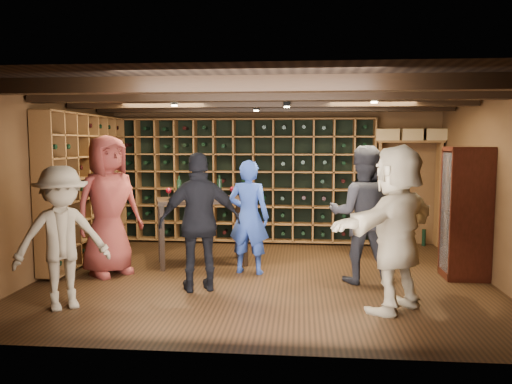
# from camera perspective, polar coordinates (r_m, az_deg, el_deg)

# --- Properties ---
(ground) EXTENTS (6.00, 6.00, 0.00)m
(ground) POSITION_cam_1_polar(r_m,az_deg,el_deg) (6.93, 0.81, -9.69)
(ground) COLOR black
(ground) RESTS_ON ground
(room_shell) EXTENTS (6.00, 6.00, 6.00)m
(room_shell) POSITION_cam_1_polar(r_m,az_deg,el_deg) (6.75, 0.88, 10.64)
(room_shell) COLOR brown
(room_shell) RESTS_ON ground
(wine_rack_back) EXTENTS (4.65, 0.30, 2.20)m
(wine_rack_back) POSITION_cam_1_polar(r_m,az_deg,el_deg) (9.07, -1.39, 1.36)
(wine_rack_back) COLOR brown
(wine_rack_back) RESTS_ON ground
(wine_rack_left) EXTENTS (0.30, 2.65, 2.20)m
(wine_rack_left) POSITION_cam_1_polar(r_m,az_deg,el_deg) (8.22, -18.80, 0.60)
(wine_rack_left) COLOR brown
(wine_rack_left) RESTS_ON ground
(crate_shelf) EXTENTS (1.20, 0.32, 2.07)m
(crate_shelf) POSITION_cam_1_polar(r_m,az_deg,el_deg) (9.18, 17.14, 3.77)
(crate_shelf) COLOR brown
(crate_shelf) RESTS_ON ground
(display_cabinet) EXTENTS (0.55, 0.50, 1.75)m
(display_cabinet) POSITION_cam_1_polar(r_m,az_deg,el_deg) (7.28, 22.81, -2.51)
(display_cabinet) COLOR #34100A
(display_cabinet) RESTS_ON ground
(man_blue_shirt) EXTENTS (0.64, 0.48, 1.60)m
(man_blue_shirt) POSITION_cam_1_polar(r_m,az_deg,el_deg) (6.98, -0.83, -2.86)
(man_blue_shirt) COLOR navy
(man_blue_shirt) RESTS_ON ground
(man_grey_suit) EXTENTS (0.93, 0.76, 1.80)m
(man_grey_suit) POSITION_cam_1_polar(r_m,az_deg,el_deg) (6.67, 12.05, -2.53)
(man_grey_suit) COLOR black
(man_grey_suit) RESTS_ON ground
(guest_red_floral) EXTENTS (1.08, 1.12, 1.94)m
(guest_red_floral) POSITION_cam_1_polar(r_m,az_deg,el_deg) (7.19, -16.53, -1.49)
(guest_red_floral) COLOR maroon
(guest_red_floral) RESTS_ON ground
(guest_woman_black) EXTENTS (1.09, 0.72, 1.72)m
(guest_woman_black) POSITION_cam_1_polar(r_m,az_deg,el_deg) (6.18, -6.39, -3.45)
(guest_woman_black) COLOR black
(guest_woman_black) RESTS_ON ground
(guest_khaki) EXTENTS (1.17, 1.08, 1.59)m
(guest_khaki) POSITION_cam_1_polar(r_m,az_deg,el_deg) (5.89, -21.31, -4.91)
(guest_khaki) COLOR #7C6D55
(guest_khaki) RESTS_ON ground
(guest_beige) EXTENTS (1.55, 1.59, 1.82)m
(guest_beige) POSITION_cam_1_polar(r_m,az_deg,el_deg) (5.63, 15.75, -4.00)
(guest_beige) COLOR tan
(guest_beige) RESTS_ON ground
(tasting_table) EXTENTS (1.47, 1.05, 1.28)m
(tasting_table) POSITION_cam_1_polar(r_m,az_deg,el_deg) (7.52, -6.22, -1.72)
(tasting_table) COLOR black
(tasting_table) RESTS_ON ground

